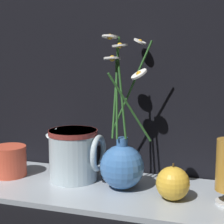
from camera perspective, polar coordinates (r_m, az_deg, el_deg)
ground_plane at (r=0.90m, az=-0.58°, el=-12.20°), size 6.00×6.00×0.00m
shelf at (r=0.90m, az=-0.58°, el=-11.84°), size 0.70×0.27×0.01m
vase_with_flowers at (r=0.88m, az=1.54°, el=-7.60°), size 0.13×0.22×0.36m
yellow_mug at (r=1.01m, az=-15.46°, el=-7.19°), size 0.10×0.09×0.08m
ceramic_pitcher at (r=0.94m, az=-5.78°, el=-6.17°), size 0.15×0.12×0.14m
orange_fruit at (r=0.83m, az=9.25°, el=-10.68°), size 0.07×0.07×0.08m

